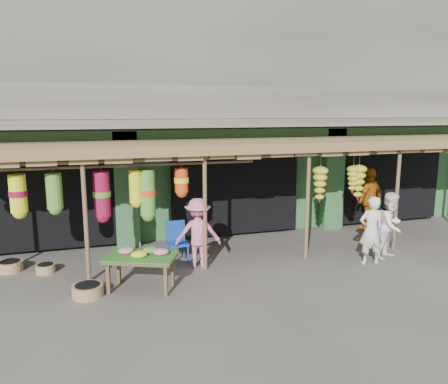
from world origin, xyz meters
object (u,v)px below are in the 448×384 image
object	(u,v)px
person_shopper	(198,233)
person_right	(391,226)
flower_table	(142,257)
blue_chair	(177,239)
person_front	(371,230)
person_vendor	(370,199)

from	to	relation	value
person_shopper	person_right	bearing A→B (deg)	-178.17
flower_table	blue_chair	bearing A→B (deg)	79.61
person_front	person_shopper	bearing A→B (deg)	-6.82
blue_chair	flower_table	bearing A→B (deg)	-126.79
blue_chair	person_vendor	size ratio (longest dim) A/B	0.51
person_vendor	person_right	bearing A→B (deg)	40.93
person_front	blue_chair	bearing A→B (deg)	-11.72
person_right	person_vendor	xyz separation A→B (m)	(1.07, 2.35, 0.13)
person_front	person_shopper	size ratio (longest dim) A/B	1.01
flower_table	person_right	xyz separation A→B (m)	(5.91, 0.14, 0.14)
person_right	flower_table	bearing A→B (deg)	155.47
flower_table	person_shopper	size ratio (longest dim) A/B	1.00
person_right	person_shopper	xyz separation A→B (m)	(-4.54, 0.78, -0.01)
flower_table	person_right	world-z (taller)	person_right
person_right	person_vendor	bearing A→B (deg)	39.58
person_front	person_right	distance (m)	0.72
flower_table	blue_chair	distance (m)	1.73
blue_chair	person_right	xyz separation A→B (m)	(4.93, -1.28, 0.27)
blue_chair	person_shopper	world-z (taller)	person_shopper
person_front	person_right	bearing A→B (deg)	-155.86
flower_table	person_vendor	bearing A→B (deg)	43.65
blue_chair	person_vendor	xyz separation A→B (m)	(6.00, 1.07, 0.40)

